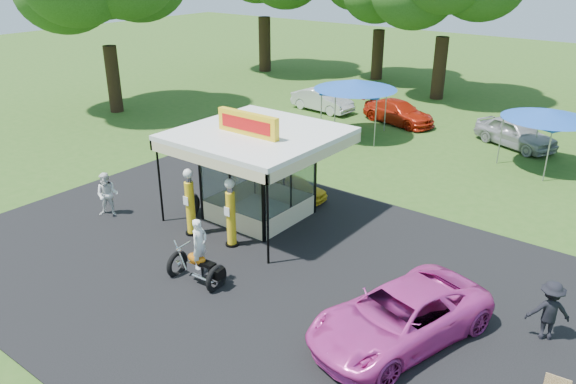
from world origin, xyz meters
name	(u,v)px	position (x,y,z in m)	size (l,w,h in m)	color
ground	(202,292)	(0.00, 0.00, 0.00)	(120.00, 120.00, 0.00)	#2E541A
asphalt_apron	(246,264)	(0.00, 2.00, 0.02)	(20.00, 14.00, 0.04)	black
gas_station_kiosk	(258,173)	(-2.00, 4.99, 1.78)	(5.40, 5.40, 4.18)	white
gas_pump_left	(190,204)	(-2.93, 2.39, 1.20)	(0.47, 0.47, 2.51)	black
gas_pump_right	(231,215)	(-1.22, 2.64, 1.19)	(0.46, 0.46, 2.49)	black
motorcycle	(199,258)	(-0.40, 0.33, 0.87)	(1.92, 1.02, 2.24)	black
spare_tires	(193,204)	(-4.17, 3.60, 0.40)	(1.01, 0.71, 0.83)	black
kiosk_car	(294,187)	(-2.00, 7.20, 0.48)	(1.13, 2.82, 0.96)	yellow
pink_sedan	(400,316)	(5.65, 1.58, 0.72)	(2.38, 5.16, 1.43)	#D339A2
spectator_west	(107,195)	(-6.58, 1.56, 0.87)	(0.85, 0.66, 1.74)	white
spectator_east_a	(549,311)	(8.65, 3.95, 0.85)	(1.10, 0.63, 1.70)	black
bg_car_a	(322,100)	(-8.87, 19.23, 0.69)	(1.46, 4.18, 1.38)	beige
bg_car_b	(399,112)	(-3.74, 19.63, 0.66)	(1.85, 4.55, 1.32)	red
bg_car_c	(516,133)	(3.03, 19.46, 0.75)	(1.76, 4.38, 1.49)	#A1A0A5
tent_west	(355,85)	(-4.55, 15.95, 2.81)	(4.44, 4.44, 3.11)	gray
tent_east	(548,114)	(4.89, 17.08, 2.54)	(4.01, 4.01, 2.81)	gray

